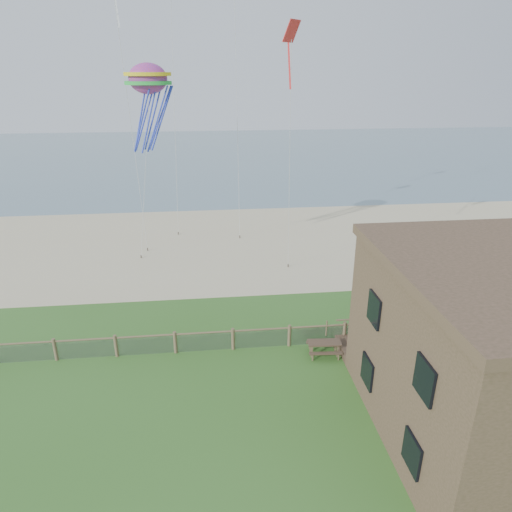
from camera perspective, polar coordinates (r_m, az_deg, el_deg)
The scene contains 8 objects.
ground at distance 19.99m, azimuth -1.71°, elevation -21.10°, with size 160.00×160.00×0.00m, color #336121.
sand_beach at distance 39.01m, azimuth -4.33°, elevation 1.59°, with size 72.00×20.00×0.02m, color #C3B48D.
ocean at distance 81.67m, azimuth -5.55°, elevation 12.47°, with size 160.00×68.00×0.02m, color slate.
chainlink_fence at distance 24.39m, azimuth -2.88°, elevation -10.46°, with size 36.20×0.20×1.25m, color brown, non-canonical shape.
motel_deck at distance 27.54m, azimuth 25.81°, elevation -9.51°, with size 15.00×2.00×0.50m, color #4E392D.
picnic_table at distance 24.31m, azimuth 8.49°, elevation -11.37°, with size 1.70×1.28×0.72m, color #4E392D, non-canonical shape.
octopus_kite at distance 31.17m, azimuth -13.11°, elevation 17.94°, with size 2.93×2.07×6.03m, color #EE4725, non-canonical shape.
kite_red at distance 27.37m, azimuth 4.42°, elevation 24.51°, with size 1.21×0.70×2.87m, color red, non-canonical shape.
Camera 1 is at (-1.02, -14.50, 13.71)m, focal length 32.00 mm.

